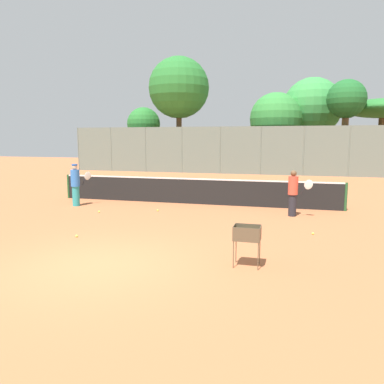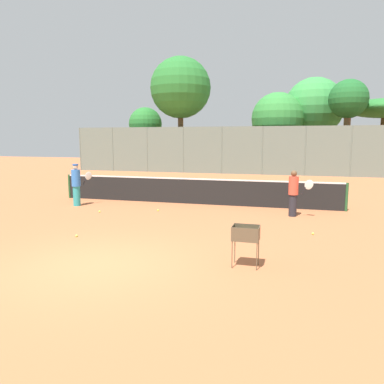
{
  "view_description": "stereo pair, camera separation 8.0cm",
  "coord_description": "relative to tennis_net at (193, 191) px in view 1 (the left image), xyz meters",
  "views": [
    {
      "loc": [
        3.96,
        -6.84,
        2.68
      ],
      "look_at": [
        0.87,
        4.47,
        1.0
      ],
      "focal_mm": 35.0,
      "sensor_mm": 36.0,
      "label": 1
    },
    {
      "loc": [
        4.04,
        -6.82,
        2.68
      ],
      "look_at": [
        0.87,
        4.47,
        1.0
      ],
      "focal_mm": 35.0,
      "sensor_mm": 36.0,
      "label": 2
    }
  ],
  "objects": [
    {
      "name": "ball_cart",
      "position": [
        3.07,
        -7.05,
        0.09
      ],
      "size": [
        0.56,
        0.41,
        0.88
      ],
      "color": "brown",
      "rests_on": "ground_plane"
    },
    {
      "name": "back_fence",
      "position": [
        -0.0,
        13.52,
        1.23
      ],
      "size": [
        27.61,
        0.08,
        3.58
      ],
      "color": "slate",
      "rests_on": "ground_plane"
    },
    {
      "name": "ground_plane",
      "position": [
        0.0,
        -7.87,
        -0.56
      ],
      "size": [
        80.0,
        80.0,
        0.0
      ],
      "primitive_type": "plane",
      "color": "#B7663D"
    },
    {
      "name": "tennis_ball_3",
      "position": [
        -2.85,
        -2.67,
        -0.53
      ],
      "size": [
        0.07,
        0.07,
        0.07
      ],
      "primitive_type": "sphere",
      "color": "#D1E54C",
      "rests_on": "ground_plane"
    },
    {
      "name": "tree_5",
      "position": [
        2.36,
        17.21,
        3.72
      ],
      "size": [
        4.24,
        4.24,
        6.41
      ],
      "color": "brown",
      "rests_on": "ground_plane"
    },
    {
      "name": "tree_4",
      "position": [
        -5.41,
        15.47,
        6.22
      ],
      "size": [
        4.97,
        4.97,
        9.3
      ],
      "color": "brown",
      "rests_on": "ground_plane"
    },
    {
      "name": "tree_0",
      "position": [
        -9.01,
        16.53,
        3.31
      ],
      "size": [
        2.91,
        2.91,
        5.41
      ],
      "color": "brown",
      "rests_on": "ground_plane"
    },
    {
      "name": "tennis_ball_0",
      "position": [
        -0.87,
        -1.87,
        -0.53
      ],
      "size": [
        0.07,
        0.07,
        0.07
      ],
      "primitive_type": "sphere",
      "color": "#D1E54C",
      "rests_on": "ground_plane"
    },
    {
      "name": "tree_2",
      "position": [
        7.54,
        15.8,
        4.88
      ],
      "size": [
        2.87,
        2.87,
        7.03
      ],
      "color": "brown",
      "rests_on": "ground_plane"
    },
    {
      "name": "player_red_cap",
      "position": [
        3.97,
        -1.45,
        0.27
      ],
      "size": [
        0.86,
        0.38,
        1.6
      ],
      "rotation": [
        0.0,
        0.0,
        6.01
      ],
      "color": "#26262D",
      "rests_on": "ground_plane"
    },
    {
      "name": "player_white_outfit",
      "position": [
        -4.41,
        -1.67,
        0.31
      ],
      "size": [
        0.6,
        0.78,
        1.68
      ],
      "rotation": [
        0.0,
        0.0,
        0.97
      ],
      "color": "teal",
      "rests_on": "ground_plane"
    },
    {
      "name": "tree_3",
      "position": [
        10.58,
        18.42,
        4.42
      ],
      "size": [
        5.99,
        5.99,
        5.78
      ],
      "color": "brown",
      "rests_on": "ground_plane"
    },
    {
      "name": "tennis_net",
      "position": [
        0.0,
        0.0,
        0.0
      ],
      "size": [
        11.83,
        0.1,
        1.07
      ],
      "color": "#26592D",
      "rests_on": "ground_plane"
    },
    {
      "name": "tree_1",
      "position": [
        5.25,
        19.12,
        4.72
      ],
      "size": [
        4.93,
        4.93,
        7.76
      ],
      "color": "brown",
      "rests_on": "ground_plane"
    },
    {
      "name": "tennis_ball_2",
      "position": [
        4.55,
        -3.93,
        -0.53
      ],
      "size": [
        0.07,
        0.07,
        0.07
      ],
      "primitive_type": "sphere",
      "color": "#D1E54C",
      "rests_on": "ground_plane"
    },
    {
      "name": "tennis_ball_1",
      "position": [
        -1.72,
        -5.93,
        -0.53
      ],
      "size": [
        0.07,
        0.07,
        0.07
      ],
      "primitive_type": "sphere",
      "color": "#D1E54C",
      "rests_on": "ground_plane"
    },
    {
      "name": "parked_car",
      "position": [
        1.15,
        18.03,
        0.1
      ],
      "size": [
        4.2,
        1.7,
        1.6
      ],
      "color": "white",
      "rests_on": "ground_plane"
    }
  ]
}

